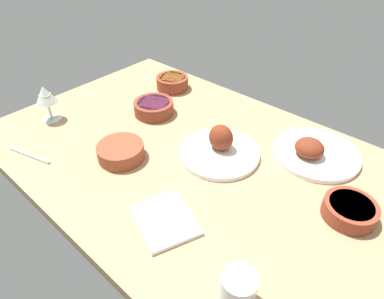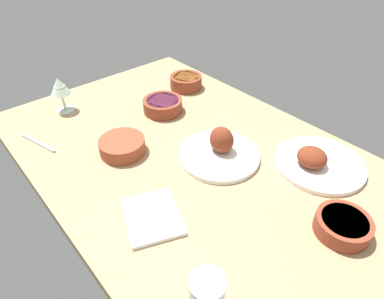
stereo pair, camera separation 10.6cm
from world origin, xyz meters
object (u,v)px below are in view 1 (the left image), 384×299
Objects in this scene: plate_far_side at (314,152)px; bowl_potatoes at (350,210)px; bowl_onions at (154,107)px; folded_napkin at (165,220)px; wine_glass at (45,96)px; bowl_cream at (121,151)px; water_tumbler at (238,290)px; plate_near_viewer at (220,148)px; bowl_soup at (172,82)px; spoon_loose at (29,155)px.

plate_far_side is 2.01× the size of bowl_potatoes.
folded_napkin is (41.59, -35.01, -2.19)cm from bowl_onions.
bowl_potatoes is 106.32cm from wine_glass.
bowl_cream is at bearing 4.63° from wine_glass.
water_tumbler is at bearing -14.41° from bowl_cream.
bowl_onions is (-34.79, 3.17, 0.41)cm from plate_near_viewer.
wine_glass reaches higher than bowl_soup.
plate_near_viewer reaches higher than spoon_loose.
plate_near_viewer is 49.72cm from bowl_soup.
water_tumbler is 27.07cm from folded_napkin.
plate_far_side reaches higher than bowl_soup.
plate_near_viewer is 1.72× the size of bowl_onions.
bowl_onions is at bearing 139.91° from folded_napkin.
bowl_potatoes is at bearing 43.77° from folded_napkin.
plate_near_viewer is 2.90× the size of water_tumbler.
wine_glass reaches higher than bowl_potatoes.
bowl_cream is at bearing -159.36° from bowl_potatoes.
water_tumbler is at bearing -102.65° from bowl_potatoes.
bowl_cream is (-46.49, -42.04, 0.89)cm from plate_far_side.
bowl_potatoes is at bearing -168.71° from spoon_loose.
spoon_loose is (-78.92, -5.32, -4.12)cm from water_tumbler.
wine_glass is at bearing -175.37° from bowl_cream.
water_tumbler is at bearing -30.61° from bowl_onions.
plate_near_viewer is 66.38cm from wine_glass.
bowl_soup is 0.92× the size of bowl_cream.
spoon_loose is at bearing -168.75° from folded_napkin.
bowl_soup is (-85.83, 21.35, 0.49)cm from bowl_potatoes.
spoon_loose is at bearing -139.59° from bowl_cream.
plate_near_viewer is 49.67cm from water_tumbler.
bowl_soup is 97.74cm from water_tumbler.
spoon_loose is (-23.09, -19.66, -2.27)cm from bowl_cream.
folded_napkin is (6.80, -31.84, -1.78)cm from plate_near_viewer.
bowl_soup is at bearing -106.91° from spoon_loose.
bowl_cream is 0.90× the size of folded_napkin.
water_tumbler reaches higher than spoon_loose.
bowl_potatoes is 0.83× the size of folded_napkin.
plate_near_viewer is at bearing -5.21° from bowl_onions.
water_tumbler is (-8.67, -38.63, 2.02)cm from bowl_potatoes.
bowl_soup is at bearing 166.03° from bowl_potatoes.
plate_far_side is 1.61× the size of spoon_loose.
plate_near_viewer is at bearing -177.74° from bowl_potatoes.
bowl_cream is 1.07× the size of wine_glass.
wine_glass reaches higher than bowl_cream.
plate_near_viewer reaches higher than plate_far_side.
wine_glass is 0.81× the size of spoon_loose.
spoon_loose is (-52.64, -10.47, -0.20)cm from folded_napkin.
plate_far_side is 1.06× the size of plate_near_viewer.
bowl_cream is 30.42cm from spoon_loose.
bowl_onions reaches higher than folded_napkin.
plate_near_viewer reaches higher than bowl_soup.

